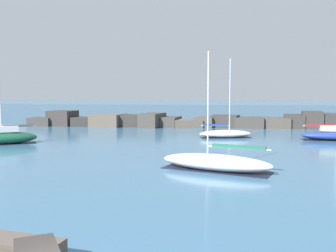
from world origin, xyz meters
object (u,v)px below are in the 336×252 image
Objects in this scene: sailboat_moored_1 at (225,133)px; sailboat_moored_0 at (332,135)px; sailboat_moored_3 at (216,162)px; sailboat_moored_2 at (7,137)px.

sailboat_moored_0 is at bearing -6.14° from sailboat_moored_1.
sailboat_moored_3 is at bearing -126.24° from sailboat_moored_0.
sailboat_moored_1 reaches higher than sailboat_moored_2.
sailboat_moored_1 is 24.97m from sailboat_moored_2.
sailboat_moored_3 reaches higher than sailboat_moored_0.
sailboat_moored_0 is at bearing 11.42° from sailboat_moored_2.
sailboat_moored_1 is 1.15× the size of sailboat_moored_3.
sailboat_moored_1 reaches higher than sailboat_moored_0.
sailboat_moored_3 is at bearing -27.17° from sailboat_moored_2.
sailboat_moored_3 is at bearing -94.20° from sailboat_moored_1.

